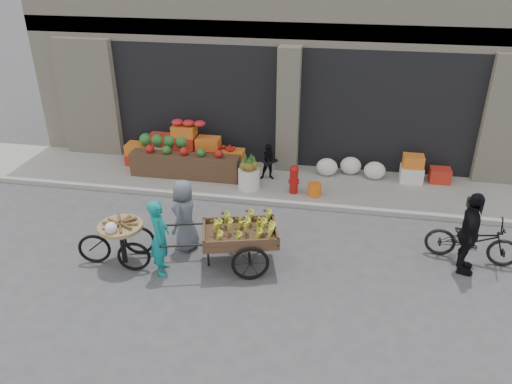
% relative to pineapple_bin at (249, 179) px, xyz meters
% --- Properties ---
extents(ground, '(80.00, 80.00, 0.00)m').
position_rel_pineapple_bin_xyz_m(ground, '(0.75, -3.60, -0.37)').
color(ground, '#424244').
rests_on(ground, ground).
extents(sidewalk, '(18.00, 2.20, 0.12)m').
position_rel_pineapple_bin_xyz_m(sidewalk, '(0.75, 0.50, -0.31)').
color(sidewalk, gray).
rests_on(sidewalk, ground).
extents(building, '(14.00, 6.45, 7.00)m').
position_rel_pineapple_bin_xyz_m(building, '(0.75, 4.43, 3.00)').
color(building, beige).
rests_on(building, ground).
extents(fruit_display, '(3.10, 1.12, 1.24)m').
position_rel_pineapple_bin_xyz_m(fruit_display, '(-1.73, 0.78, 0.30)').
color(fruit_display, red).
rests_on(fruit_display, sidewalk).
extents(pineapple_bin, '(0.52, 0.52, 0.50)m').
position_rel_pineapple_bin_xyz_m(pineapple_bin, '(0.00, 0.00, 0.00)').
color(pineapple_bin, silver).
rests_on(pineapple_bin, sidewalk).
extents(fire_hydrant, '(0.22, 0.22, 0.71)m').
position_rel_pineapple_bin_xyz_m(fire_hydrant, '(1.10, -0.05, 0.13)').
color(fire_hydrant, '#A5140F').
rests_on(fire_hydrant, sidewalk).
extents(orange_bucket, '(0.32, 0.32, 0.30)m').
position_rel_pineapple_bin_xyz_m(orange_bucket, '(1.60, -0.10, -0.10)').
color(orange_bucket, orange).
rests_on(orange_bucket, sidewalk).
extents(right_bay_goods, '(3.35, 0.60, 0.70)m').
position_rel_pineapple_bin_xyz_m(right_bay_goods, '(3.36, 1.10, 0.04)').
color(right_bay_goods, silver).
rests_on(right_bay_goods, sidewalk).
extents(seated_person, '(0.51, 0.43, 0.93)m').
position_rel_pineapple_bin_xyz_m(seated_person, '(0.40, 0.60, 0.21)').
color(seated_person, black).
rests_on(seated_person, sidewalk).
extents(banana_cart, '(2.52, 1.51, 0.99)m').
position_rel_pineapple_bin_xyz_m(banana_cart, '(0.37, -3.00, 0.35)').
color(banana_cart, brown).
rests_on(banana_cart, ground).
extents(vendor_woman, '(0.49, 0.62, 1.50)m').
position_rel_pineapple_bin_xyz_m(vendor_woman, '(-0.97, -3.47, 0.38)').
color(vendor_woman, '#118282').
rests_on(vendor_woman, ground).
extents(tricycle_cart, '(1.46, 1.00, 0.95)m').
position_rel_pineapple_bin_xyz_m(tricycle_cart, '(-1.80, -3.32, 0.20)').
color(tricycle_cart, '#9E7F51').
rests_on(tricycle_cart, ground).
extents(vendor_grey, '(0.59, 0.79, 1.49)m').
position_rel_pineapple_bin_xyz_m(vendor_grey, '(-0.77, -2.59, 0.37)').
color(vendor_grey, slate).
rests_on(vendor_grey, ground).
extents(bicycle, '(1.79, 0.85, 0.90)m').
position_rel_pineapple_bin_xyz_m(bicycle, '(4.76, -2.04, 0.08)').
color(bicycle, black).
rests_on(bicycle, ground).
extents(cyclist, '(0.54, 1.01, 1.63)m').
position_rel_pineapple_bin_xyz_m(cyclist, '(4.56, -2.44, 0.45)').
color(cyclist, black).
rests_on(cyclist, ground).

